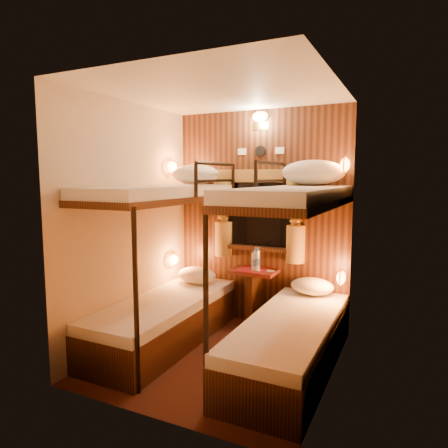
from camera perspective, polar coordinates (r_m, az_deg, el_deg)
The scene contains 22 objects.
floor at distance 3.92m, azimuth -0.57°, elevation -18.46°, with size 2.10×2.10×0.00m, color #3B1B10.
ceiling at distance 3.62m, azimuth -0.61°, elevation 18.43°, with size 2.10×2.10×0.00m, color silver.
wall_back at distance 4.53m, azimuth 5.28°, elevation 0.80°, with size 2.40×2.40×0.00m, color #C6B293.
wall_front at distance 2.68m, azimuth -10.55°, elevation -3.40°, with size 2.40×2.40×0.00m, color #C6B293.
wall_left at distance 4.11m, azimuth -13.20°, elevation 0.04°, with size 2.40×2.40×0.00m, color #C6B293.
wall_right at distance 3.26m, azimuth 15.39°, elevation -1.73°, with size 2.40×2.40×0.00m, color #C6B293.
back_panel at distance 4.52m, azimuth 5.21°, elevation 0.78°, with size 2.00×0.03×2.40m, color black.
bunk_left at distance 4.08m, azimuth -8.43°, elevation -9.09°, with size 0.72×1.90×1.82m.
bunk_right at distance 3.55m, azimuth 9.55°, elevation -11.54°, with size 0.72×1.90×1.82m.
window at distance 4.49m, azimuth 5.07°, elevation 0.50°, with size 1.00×0.12×0.79m.
curtains at distance 4.45m, azimuth 4.93°, elevation 1.52°, with size 1.10×0.22×1.00m.
back_fixtures at distance 4.50m, azimuth 5.20°, elevation 14.11°, with size 0.54×0.09×0.48m.
reading_lamps at distance 4.20m, azimuth 3.63°, elevation 0.90°, with size 2.00×0.20×1.25m.
table at distance 4.50m, azimuth 4.27°, elevation -9.43°, with size 0.50×0.34×0.66m.
bottle_left at distance 4.38m, azimuth 4.72°, elevation -5.21°, with size 0.08×0.08×0.26m.
bottle_right at distance 4.38m, azimuth 4.39°, elevation -5.37°, with size 0.07×0.07×0.23m.
sachet_a at distance 4.38m, azimuth 4.79°, elevation -6.66°, with size 0.07×0.06×0.01m, color silver.
sachet_b at distance 4.39m, azimuth 6.67°, elevation -6.67°, with size 0.08×0.06×0.01m, color silver.
pillow_lower_left at distance 4.62m, azimuth -3.90°, elevation -7.29°, with size 0.46×0.33×0.18m, color silver.
pillow_lower_right at distance 4.27m, azimuth 12.48°, elevation -8.67°, with size 0.44×0.32×0.17m, color silver.
pillow_upper_left at distance 4.47m, azimuth -4.14°, elevation 7.10°, with size 0.55×0.39×0.22m, color silver.
pillow_upper_right at distance 4.03m, azimuth 12.61°, elevation 7.21°, with size 0.62×0.45×0.25m, color silver.
Camera 1 is at (1.56, -3.18, 1.67)m, focal length 32.00 mm.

